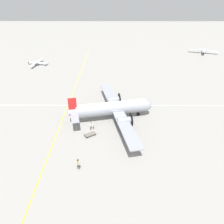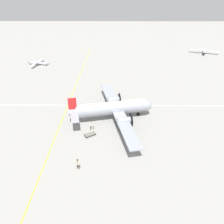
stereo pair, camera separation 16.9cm
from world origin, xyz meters
name	(u,v)px [view 1 (the left image)]	position (x,y,z in m)	size (l,w,h in m)	color
ground_plane	(112,119)	(0.00, 0.00, 0.00)	(300.00, 300.00, 0.00)	gray
apron_line_eastwest	(63,118)	(0.00, -9.96, 0.00)	(120.00, 0.16, 0.01)	gold
apron_line_northsouth	(112,105)	(-5.69, 0.00, 0.00)	(0.16, 120.00, 0.01)	silver
airliner_main	(114,108)	(-0.08, 0.37, 2.38)	(25.65, 16.77, 5.35)	#9399A3
crew_foreground	(78,163)	(14.16, -4.78, 1.09)	(0.37, 0.56, 1.74)	#473D2D
passenger_boarding	(91,125)	(3.97, -3.91, 1.09)	(0.60, 0.28, 1.77)	#473D2D
suitcase_near_door	(93,128)	(3.75, -3.44, 0.28)	(0.42, 0.14, 0.59)	brown
baggage_cart	(90,134)	(5.89, -3.88, 0.28)	(1.97, 2.26, 0.56)	#6B665B
light_aircraft_distant	(203,51)	(-50.93, 36.59, 0.87)	(8.46, 10.98, 2.14)	#B7BCC6
light_aircraft_taxiing	(37,63)	(-35.07, -25.68, 0.78)	(9.19, 6.88, 1.80)	#B7BCC6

